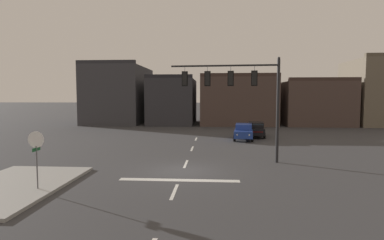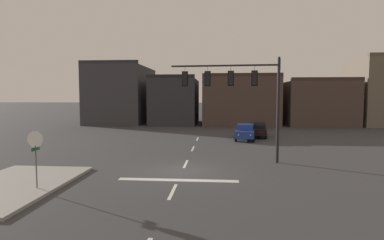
% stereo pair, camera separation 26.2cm
% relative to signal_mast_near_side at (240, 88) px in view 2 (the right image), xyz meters
% --- Properties ---
extents(ground_plane, '(400.00, 400.00, 0.00)m').
position_rel_signal_mast_near_side_xyz_m(ground_plane, '(-3.58, -3.08, -5.00)').
color(ground_plane, '#353538').
extents(sidewalk_near_corner, '(5.00, 8.00, 0.15)m').
position_rel_signal_mast_near_side_xyz_m(sidewalk_near_corner, '(-11.57, -7.08, -4.92)').
color(sidewalk_near_corner, gray).
rests_on(sidewalk_near_corner, ground).
extents(stop_bar_paint, '(6.40, 0.50, 0.01)m').
position_rel_signal_mast_near_side_xyz_m(stop_bar_paint, '(-3.58, -5.08, -4.99)').
color(stop_bar_paint, silver).
rests_on(stop_bar_paint, ground).
extents(lane_centreline, '(0.16, 26.40, 0.01)m').
position_rel_signal_mast_near_side_xyz_m(lane_centreline, '(-3.58, -1.08, -4.99)').
color(lane_centreline, silver).
rests_on(lane_centreline, ground).
extents(signal_mast_near_side, '(7.28, 0.79, 7.02)m').
position_rel_signal_mast_near_side_xyz_m(signal_mast_near_side, '(0.00, 0.00, 0.00)').
color(signal_mast_near_side, black).
rests_on(signal_mast_near_side, ground).
extents(stop_sign, '(0.76, 0.64, 2.83)m').
position_rel_signal_mast_near_side_xyz_m(stop_sign, '(-9.93, -7.53, -2.85)').
color(stop_sign, '#56565B').
rests_on(stop_sign, ground).
extents(car_lot_nearside, '(2.31, 4.60, 1.61)m').
position_rel_signal_mast_near_side_xyz_m(car_lot_nearside, '(1.32, 10.84, -4.14)').
color(car_lot_nearside, navy).
rests_on(car_lot_nearside, ground).
extents(car_lot_middle, '(2.30, 4.59, 1.61)m').
position_rel_signal_mast_near_side_xyz_m(car_lot_middle, '(2.84, 13.14, -4.14)').
color(car_lot_middle, black).
rests_on(car_lot_middle, ground).
extents(building_row, '(52.20, 13.46, 10.43)m').
position_rel_signal_mast_near_side_xyz_m(building_row, '(2.82, 29.69, -0.84)').
color(building_row, '#38383D').
rests_on(building_row, ground).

